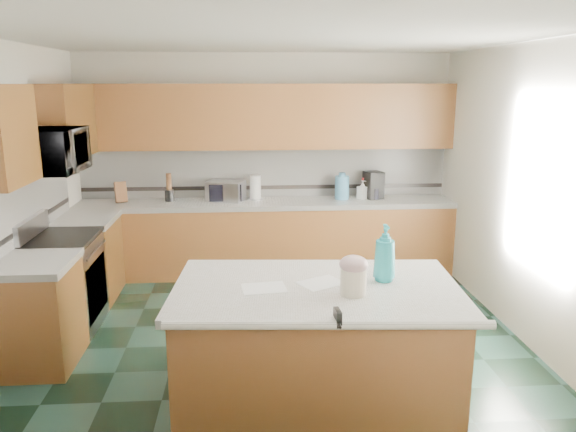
{
  "coord_description": "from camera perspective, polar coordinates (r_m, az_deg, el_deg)",
  "views": [
    {
      "loc": [
        -0.22,
        -4.76,
        2.34
      ],
      "look_at": [
        0.15,
        0.35,
        1.12
      ],
      "focal_mm": 35.0,
      "sensor_mm": 36.0,
      "label": 1
    }
  ],
  "objects": [
    {
      "name": "floor",
      "position": [
        5.31,
        -1.38,
        -12.76
      ],
      "size": [
        4.6,
        4.6,
        0.0
      ],
      "primitive_type": "plane",
      "color": "black",
      "rests_on": "ground"
    },
    {
      "name": "ceiling",
      "position": [
        4.78,
        -1.57,
        17.71
      ],
      "size": [
        4.6,
        4.6,
        0.0
      ],
      "primitive_type": "plane",
      "color": "white",
      "rests_on": "ground"
    },
    {
      "name": "wall_back",
      "position": [
        7.15,
        -2.34,
        5.43
      ],
      "size": [
        4.6,
        0.04,
        2.7
      ],
      "primitive_type": "cube",
      "color": "silver",
      "rests_on": "ground"
    },
    {
      "name": "wall_front",
      "position": [
        2.64,
        0.91,
        -8.61
      ],
      "size": [
        4.6,
        0.04,
        2.7
      ],
      "primitive_type": "cube",
      "color": "silver",
      "rests_on": "ground"
    },
    {
      "name": "wall_right",
      "position": [
        5.48,
        23.54,
        1.87
      ],
      "size": [
        0.04,
        4.6,
        2.7
      ],
      "primitive_type": "cube",
      "color": "silver",
      "rests_on": "ground"
    },
    {
      "name": "back_base_cab",
      "position": [
        7.03,
        -2.18,
        -2.38
      ],
      "size": [
        4.6,
        0.6,
        0.86
      ],
      "primitive_type": "cube",
      "color": "#3C240C",
      "rests_on": "ground"
    },
    {
      "name": "back_countertop",
      "position": [
        6.92,
        -2.22,
        1.28
      ],
      "size": [
        4.6,
        0.64,
        0.06
      ],
      "primitive_type": "cube",
      "color": "white",
      "rests_on": "back_base_cab"
    },
    {
      "name": "back_upper_cab",
      "position": [
        6.91,
        -2.34,
        10.07
      ],
      "size": [
        4.6,
        0.33,
        0.78
      ],
      "primitive_type": "cube",
      "color": "#3C240C",
      "rests_on": "wall_back"
    },
    {
      "name": "back_backsplash",
      "position": [
        7.14,
        -2.32,
        4.48
      ],
      "size": [
        4.6,
        0.02,
        0.63
      ],
      "primitive_type": "cube",
      "color": "silver",
      "rests_on": "back_countertop"
    },
    {
      "name": "back_accent_band",
      "position": [
        7.16,
        -2.3,
        2.93
      ],
      "size": [
        4.6,
        0.01,
        0.05
      ],
      "primitive_type": "cube",
      "color": "black",
      "rests_on": "back_countertop"
    },
    {
      "name": "left_base_cab_rear",
      "position": [
        6.59,
        -19.66,
        -4.26
      ],
      "size": [
        0.6,
        0.82,
        0.86
      ],
      "primitive_type": "cube",
      "color": "#3C240C",
      "rests_on": "ground"
    },
    {
      "name": "left_counter_rear",
      "position": [
        6.47,
        -19.98,
        -0.37
      ],
      "size": [
        0.64,
        0.82,
        0.06
      ],
      "primitive_type": "cube",
      "color": "white",
      "rests_on": "left_base_cab_rear"
    },
    {
      "name": "left_base_cab_front",
      "position": [
        5.22,
        -24.08,
        -9.29
      ],
      "size": [
        0.6,
        0.72,
        0.86
      ],
      "primitive_type": "cube",
      "color": "#3C240C",
      "rests_on": "ground"
    },
    {
      "name": "left_counter_front",
      "position": [
        5.07,
        -24.57,
        -4.48
      ],
      "size": [
        0.64,
        0.72,
        0.06
      ],
      "primitive_type": "cube",
      "color": "white",
      "rests_on": "left_base_cab_front"
    },
    {
      "name": "left_backsplash",
      "position": [
        5.81,
        -24.92,
        1.16
      ],
      "size": [
        0.02,
        2.3,
        0.63
      ],
      "primitive_type": "cube",
      "color": "silver",
      "rests_on": "wall_left"
    },
    {
      "name": "left_accent_band",
      "position": [
        5.84,
        -24.68,
        -0.7
      ],
      "size": [
        0.01,
        2.3,
        0.05
      ],
      "primitive_type": "cube",
      "color": "black",
      "rests_on": "wall_left"
    },
    {
      "name": "left_upper_cab_rear",
      "position": [
        6.49,
        -21.57,
        8.94
      ],
      "size": [
        0.33,
        1.09,
        0.78
      ],
      "primitive_type": "cube",
      "color": "#3C240C",
      "rests_on": "wall_left"
    },
    {
      "name": "left_upper_cab_front",
      "position": [
        4.93,
        -27.24,
        7.27
      ],
      "size": [
        0.33,
        0.72,
        0.78
      ],
      "primitive_type": "cube",
      "color": "#3C240C",
      "rests_on": "wall_left"
    },
    {
      "name": "range_body",
      "position": [
        5.87,
        -21.68,
        -6.48
      ],
      "size": [
        0.6,
        0.76,
        0.88
      ],
      "primitive_type": "cube",
      "color": "#B7B7BC",
      "rests_on": "ground"
    },
    {
      "name": "range_oven_door",
      "position": [
        5.8,
        -18.9,
        -6.9
      ],
      "size": [
        0.02,
        0.68,
        0.55
      ],
      "primitive_type": "cube",
      "color": "black",
      "rests_on": "range_body"
    },
    {
      "name": "range_cooktop",
      "position": [
        5.74,
        -22.08,
        -2.15
      ],
      "size": [
        0.62,
        0.78,
        0.04
      ],
      "primitive_type": "cube",
      "color": "black",
      "rests_on": "range_body"
    },
    {
      "name": "range_handle",
      "position": [
        5.68,
        -18.9,
        -3.3
      ],
      "size": [
        0.02,
        0.66,
        0.02
      ],
      "primitive_type": "cylinder",
      "rotation": [
        1.57,
        0.0,
        0.0
      ],
      "color": "#B7B7BC",
      "rests_on": "range_body"
    },
    {
      "name": "range_backguard",
      "position": [
        5.8,
        -24.63,
        -1.01
      ],
      "size": [
        0.06,
        0.76,
        0.18
      ],
      "primitive_type": "cube",
      "color": "#B7B7BC",
      "rests_on": "range_body"
    },
    {
      "name": "microwave",
      "position": [
        5.59,
        -22.83,
        6.11
      ],
      "size": [
        0.5,
        0.73,
        0.41
      ],
      "primitive_type": "imported",
      "rotation": [
        0.0,
        0.0,
        1.57
      ],
      "color": "#B7B7BC",
      "rests_on": "wall_left"
    },
    {
      "name": "island_base",
      "position": [
        4.26,
        2.84,
        -13.27
      ],
      "size": [
        2.02,
        1.24,
        0.86
      ],
      "primitive_type": "cube",
      "rotation": [
        0.0,
        0.0,
        -0.07
      ],
      "color": "#3C240C",
      "rests_on": "ground"
    },
    {
      "name": "island_top",
      "position": [
        4.07,
        2.92,
        -7.48
      ],
      "size": [
        2.13,
        1.35,
        0.06
      ],
      "primitive_type": "cube",
      "rotation": [
        0.0,
        0.0,
        -0.07
      ],
      "color": "white",
      "rests_on": "island_base"
    },
    {
      "name": "island_bullnose",
      "position": [
        3.52,
        4.14,
        -10.98
      ],
      "size": [
        2.05,
        0.2,
        0.06
      ],
      "primitive_type": "cylinder",
      "rotation": [
        0.0,
        1.57,
        -0.07
      ],
      "color": "white",
      "rests_on": "island_base"
    },
    {
      "name": "treat_jar",
      "position": [
        3.89,
        6.64,
        -6.62
      ],
      "size": [
        0.19,
        0.19,
        0.19
      ],
      "primitive_type": "cylinder",
      "rotation": [
        0.0,
        0.0,
        0.06
      ],
      "color": "beige",
      "rests_on": "island_top"
    },
    {
      "name": "treat_jar_lid",
      "position": [
        3.85,
        6.69,
        -4.9
      ],
      "size": [
        0.2,
        0.2,
        0.12
      ],
      "primitive_type": "ellipsoid",
      "color": "#CEA4A9",
      "rests_on": "treat_jar"
    },
    {
      "name": "treat_jar_knob",
      "position": [
        3.84,
        6.71,
        -4.28
      ],
      "size": [
        0.06,
        0.02,
        0.02
      ],
      "primitive_type": "cylinder",
      "rotation": [
        0.0,
        1.57,
        0.0
      ],
      "color": "tan",
      "rests_on": "treat_jar_lid"
    },
    {
      "name": "treat_jar_knob_end_l",
      "position": [
        3.83,
        6.24,
        -4.29
      ],
      "size": [
        0.03,
        0.03,
        0.03
      ],
      "primitive_type": "sphere",
      "color": "tan",
      "rests_on": "treat_jar_lid"
    },
    {
      "name": "treat_jar_knob_end_r",
      "position": [
        3.85,
        7.19,
        -4.26
      ],
      "size": [
        0.03,
        0.03,
        0.03
      ],
      "primitive_type": "sphere",
      "color": "tan",
      "rests_on": "treat_jar_lid"
    },
    {
      "name": "soap_bottle_island",
      "position": [
        4.16,
        9.81,
        -3.72
      ],
      "size": [
        0.16,
        0.16,
        0.42
      ],
      "primitive_type": "imported",
      "rotation": [
        0.0,
        0.0,
        0.01
      ],
      "color": "teal",
      "rests_on": "island_top"
    },
    {
      "name": "paper_sheet_a",
      "position": [
        4.11,
        3.39,
        -6.8
      ],
      "size": [
        0.38,
        0.35,
        0.0
      ],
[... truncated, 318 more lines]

